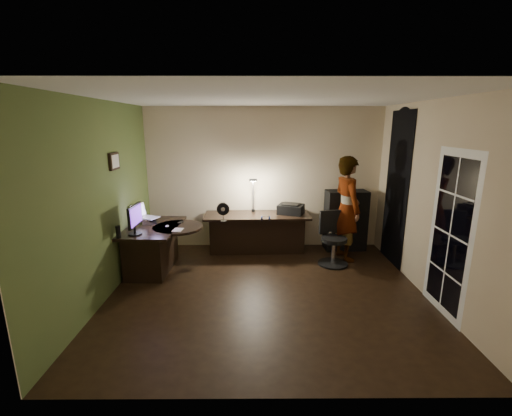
{
  "coord_description": "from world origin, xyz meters",
  "views": [
    {
      "loc": [
        -0.18,
        -4.55,
        2.37
      ],
      "look_at": [
        -0.15,
        1.05,
        1.0
      ],
      "focal_mm": 24.0,
      "sensor_mm": 36.0,
      "label": 1
    }
  ],
  "objects_px": {
    "desk_left": "(155,248)",
    "person": "(347,209)",
    "monitor": "(134,224)",
    "cabinet": "(345,220)",
    "desk_right": "(257,233)",
    "office_chair": "(334,239)"
  },
  "relations": [
    {
      "from": "desk_left",
      "to": "monitor",
      "type": "xyz_separation_m",
      "value": [
        -0.15,
        -0.43,
        0.55
      ]
    },
    {
      "from": "monitor",
      "to": "office_chair",
      "type": "bearing_deg",
      "value": 12.09
    },
    {
      "from": "desk_right",
      "to": "cabinet",
      "type": "distance_m",
      "value": 1.73
    },
    {
      "from": "desk_left",
      "to": "monitor",
      "type": "bearing_deg",
      "value": -107.62
    },
    {
      "from": "office_chair",
      "to": "cabinet",
      "type": "bearing_deg",
      "value": 51.14
    },
    {
      "from": "desk_right",
      "to": "cabinet",
      "type": "height_order",
      "value": "cabinet"
    },
    {
      "from": "desk_left",
      "to": "person",
      "type": "xyz_separation_m",
      "value": [
        3.29,
        0.49,
        0.55
      ]
    },
    {
      "from": "desk_left",
      "to": "desk_right",
      "type": "distance_m",
      "value": 1.89
    },
    {
      "from": "cabinet",
      "to": "monitor",
      "type": "relative_size",
      "value": 2.31
    },
    {
      "from": "desk_right",
      "to": "cabinet",
      "type": "xyz_separation_m",
      "value": [
        1.71,
        0.15,
        0.21
      ]
    },
    {
      "from": "desk_right",
      "to": "monitor",
      "type": "height_order",
      "value": "monitor"
    },
    {
      "from": "desk_left",
      "to": "person",
      "type": "bearing_deg",
      "value": 10.13
    },
    {
      "from": "desk_left",
      "to": "monitor",
      "type": "distance_m",
      "value": 0.71
    },
    {
      "from": "desk_left",
      "to": "monitor",
      "type": "relative_size",
      "value": 2.62
    },
    {
      "from": "monitor",
      "to": "person",
      "type": "bearing_deg",
      "value": 15.95
    },
    {
      "from": "desk_left",
      "to": "desk_right",
      "type": "height_order",
      "value": "desk_left"
    },
    {
      "from": "desk_left",
      "to": "cabinet",
      "type": "height_order",
      "value": "cabinet"
    },
    {
      "from": "desk_right",
      "to": "person",
      "type": "height_order",
      "value": "person"
    },
    {
      "from": "cabinet",
      "to": "person",
      "type": "bearing_deg",
      "value": -108.09
    },
    {
      "from": "monitor",
      "to": "person",
      "type": "relative_size",
      "value": 0.27
    },
    {
      "from": "cabinet",
      "to": "monitor",
      "type": "distance_m",
      "value": 3.84
    },
    {
      "from": "cabinet",
      "to": "person",
      "type": "relative_size",
      "value": 0.62
    }
  ]
}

